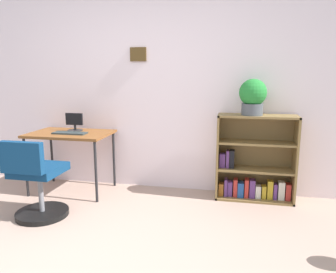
# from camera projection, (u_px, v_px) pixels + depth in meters

# --- Properties ---
(wall_back) EXTENTS (5.20, 0.12, 2.47)m
(wall_back) POSITION_uv_depth(u_px,v_px,m) (141.00, 89.00, 4.02)
(wall_back) COLOR silver
(wall_back) RESTS_ON ground_plane
(desk) EXTENTS (0.95, 0.63, 0.73)m
(desk) POSITION_uv_depth(u_px,v_px,m) (70.00, 137.00, 3.89)
(desk) COLOR brown
(desk) RESTS_ON ground_plane
(monitor) EXTENTS (0.22, 0.18, 0.22)m
(monitor) POSITION_uv_depth(u_px,v_px,m) (75.00, 123.00, 3.97)
(monitor) COLOR #262628
(monitor) RESTS_ON desk
(keyboard) EXTENTS (0.39, 0.14, 0.02)m
(keyboard) POSITION_uv_depth(u_px,v_px,m) (70.00, 133.00, 3.80)
(keyboard) COLOR #2B3435
(keyboard) RESTS_ON desk
(office_chair) EXTENTS (0.52, 0.55, 0.82)m
(office_chair) POSITION_uv_depth(u_px,v_px,m) (37.00, 184.00, 3.19)
(office_chair) COLOR black
(office_chair) RESTS_ON ground_plane
(bookshelf_low) EXTENTS (0.87, 0.30, 0.97)m
(bookshelf_low) POSITION_uv_depth(u_px,v_px,m) (254.00, 163.00, 3.72)
(bookshelf_low) COLOR brown
(bookshelf_low) RESTS_ON ground_plane
(potted_plant_on_shelf) EXTENTS (0.30, 0.30, 0.39)m
(potted_plant_on_shelf) POSITION_uv_depth(u_px,v_px,m) (253.00, 96.00, 3.53)
(potted_plant_on_shelf) COLOR #474C51
(potted_plant_on_shelf) RESTS_ON bookshelf_low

